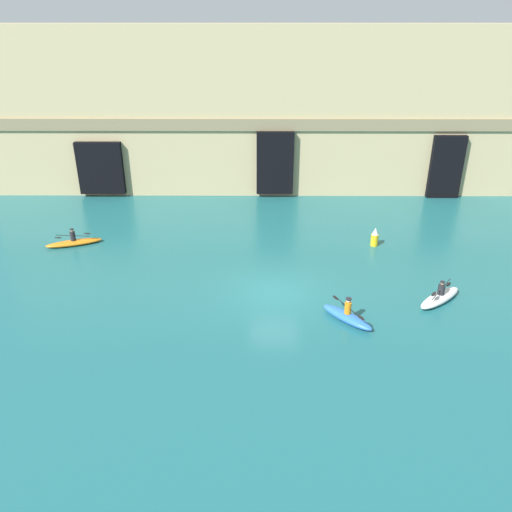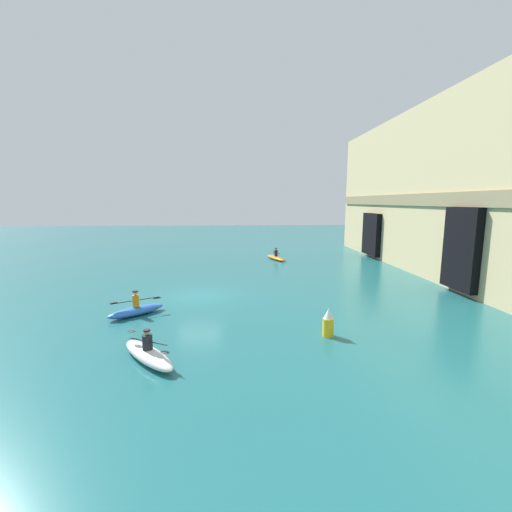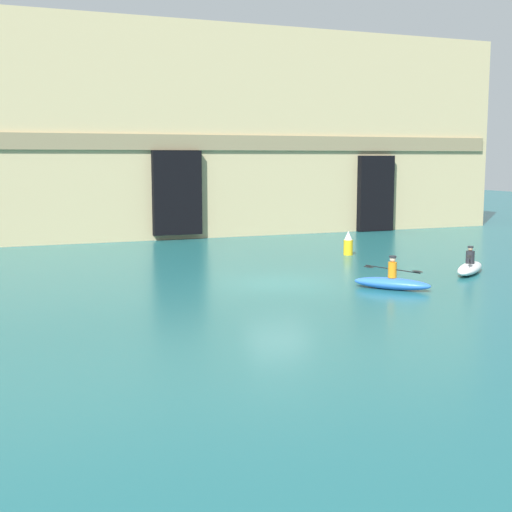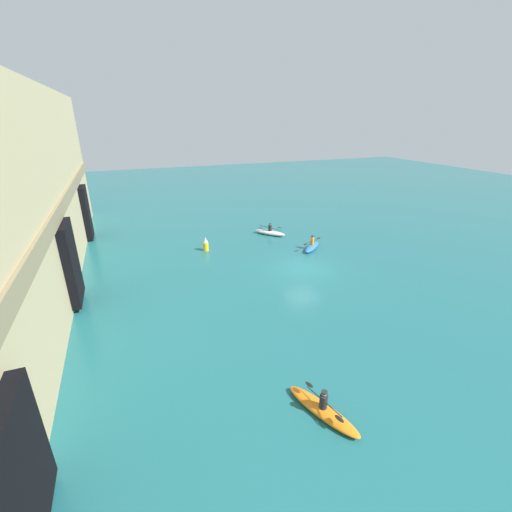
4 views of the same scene
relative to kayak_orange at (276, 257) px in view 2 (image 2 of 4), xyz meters
name	(u,v)px [view 2 (image 2 of 4)]	position (x,y,z in m)	size (l,w,h in m)	color
ground_plane	(199,296)	(12.44, -5.95, -0.21)	(120.00, 120.00, 0.00)	#1E6066
kayak_orange	(276,257)	(0.00, 0.00, 0.00)	(3.41, 1.86, 1.11)	orange
kayak_blue	(136,310)	(15.76, -8.62, 0.05)	(2.42, 2.60, 1.23)	blue
kayak_white	(148,354)	(20.71, -6.79, 0.04)	(2.91, 2.64, 1.15)	white
marker_buoy	(328,323)	(18.84, 0.05, 0.34)	(0.46, 0.46, 1.19)	yellow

